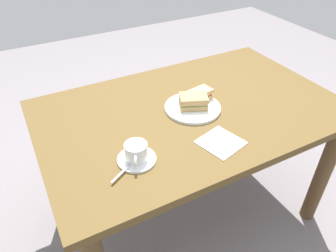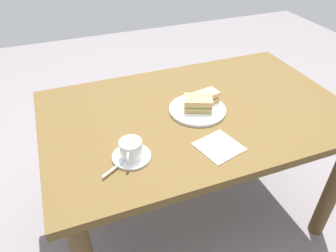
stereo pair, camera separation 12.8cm
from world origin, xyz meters
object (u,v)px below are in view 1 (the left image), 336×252
(sandwich_back, at_px, (197,96))
(coffee_saucer, at_px, (137,159))
(coffee_cup, at_px, (136,151))
(napkin, at_px, (221,142))
(sandwich_plate, at_px, (193,108))
(sandwich_front, at_px, (193,102))
(spoon, at_px, (124,171))
(dining_table, at_px, (191,129))

(sandwich_back, distance_m, coffee_saucer, 0.46)
(coffee_cup, height_order, napkin, coffee_cup)
(sandwich_plate, distance_m, coffee_saucer, 0.41)
(sandwich_front, relative_size, spoon, 1.58)
(napkin, bearing_deg, sandwich_back, -103.33)
(sandwich_back, relative_size, coffee_saucer, 1.11)
(sandwich_plate, height_order, sandwich_back, sandwich_back)
(spoon, relative_size, napkin, 0.61)
(dining_table, xyz_separation_m, coffee_saucer, (0.36, 0.20, 0.12))
(spoon, bearing_deg, coffee_saucer, -149.48)
(coffee_cup, relative_size, spoon, 1.18)
(coffee_cup, bearing_deg, sandwich_front, -151.69)
(dining_table, bearing_deg, coffee_cup, 29.38)
(sandwich_plate, distance_m, sandwich_back, 0.06)
(dining_table, xyz_separation_m, sandwich_back, (-0.04, -0.02, 0.16))
(coffee_saucer, relative_size, coffee_cup, 1.33)
(sandwich_front, height_order, napkin, sandwich_front)
(sandwich_plate, height_order, sandwich_front, sandwich_front)
(spoon, distance_m, napkin, 0.40)
(sandwich_front, bearing_deg, coffee_saucer, 28.16)
(sandwich_front, distance_m, spoon, 0.48)
(sandwich_back, relative_size, napkin, 1.05)
(dining_table, height_order, napkin, napkin)
(sandwich_plate, xyz_separation_m, sandwich_back, (-0.04, -0.03, 0.03))
(dining_table, distance_m, coffee_cup, 0.44)
(sandwich_front, distance_m, coffee_saucer, 0.40)
(sandwich_plate, height_order, coffee_saucer, sandwich_plate)
(sandwich_plate, xyz_separation_m, sandwich_front, (0.01, 0.00, 0.04))
(sandwich_back, bearing_deg, napkin, 76.67)
(spoon, height_order, napkin, spoon)
(napkin, bearing_deg, coffee_saucer, -10.68)
(dining_table, bearing_deg, sandwich_plate, 112.79)
(sandwich_back, distance_m, spoon, 0.53)
(sandwich_plate, relative_size, sandwich_back, 1.60)
(sandwich_plate, bearing_deg, dining_table, -67.21)
(napkin, bearing_deg, sandwich_plate, -97.05)
(napkin, bearing_deg, dining_table, -96.13)
(dining_table, relative_size, sandwich_plate, 5.39)
(sandwich_back, height_order, coffee_saucer, sandwich_back)
(sandwich_front, bearing_deg, spoon, 28.54)
(sandwich_plate, xyz_separation_m, coffee_saucer, (0.36, 0.19, -0.00))
(sandwich_front, bearing_deg, dining_table, -108.49)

